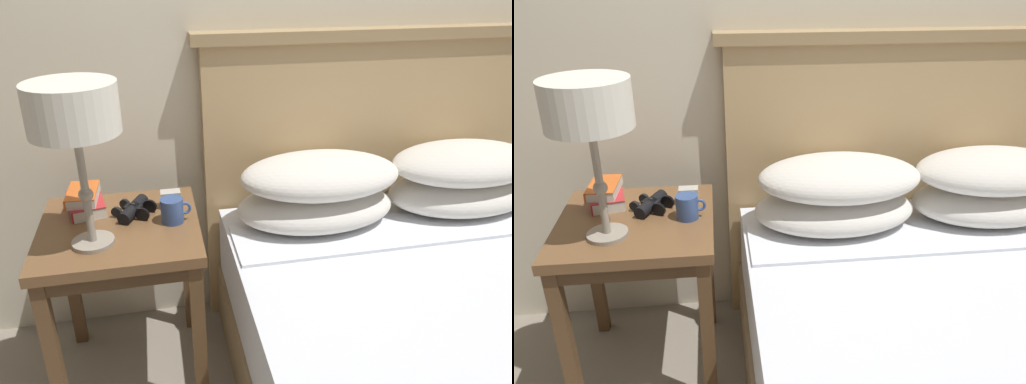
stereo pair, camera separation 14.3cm
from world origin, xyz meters
TOP-DOWN VIEW (x-y plane):
  - wall_back at (0.00, 0.95)m, footprint 8.00×0.06m
  - nightstand at (-0.61, 0.56)m, footprint 0.53×0.53m
  - bed at (0.41, 0.11)m, footprint 1.45×1.82m
  - table_lamp at (-0.68, 0.45)m, footprint 0.26×0.26m
  - book_on_nightstand at (-0.73, 0.70)m, footprint 0.15×0.21m
  - book_stacked_on_top at (-0.73, 0.70)m, footprint 0.11×0.17m
  - binoculars_pair at (-0.56, 0.63)m, footprint 0.16×0.16m
  - coffee_mug at (-0.43, 0.55)m, footprint 0.10×0.08m
  - alarm_clock at (-0.43, 0.66)m, footprint 0.07×0.05m

SIDE VIEW (x-z plane):
  - bed at x=0.41m, z-range -0.28..0.93m
  - nightstand at x=-0.61m, z-range 0.23..0.87m
  - book_on_nightstand at x=-0.73m, z-range 0.64..0.69m
  - binoculars_pair at x=-0.56m, z-range 0.64..0.69m
  - alarm_clock at x=-0.43m, z-range 0.64..0.70m
  - coffee_mug at x=-0.43m, z-range 0.64..0.73m
  - book_stacked_on_top at x=-0.73m, z-range 0.68..0.72m
  - table_lamp at x=-0.68m, z-range 0.81..1.31m
  - wall_back at x=0.00m, z-range 0.00..2.60m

